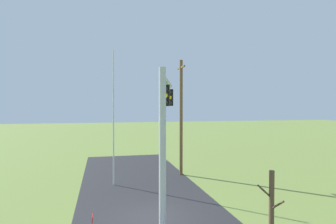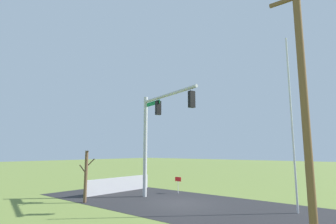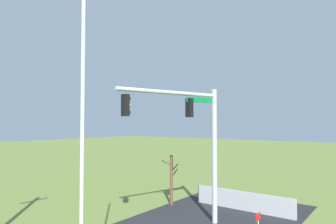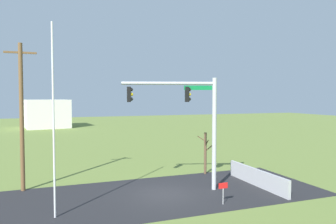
% 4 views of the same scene
% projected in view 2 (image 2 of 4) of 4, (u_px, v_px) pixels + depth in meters
% --- Properties ---
extents(ground_plane, '(160.00, 160.00, 0.00)m').
position_uv_depth(ground_plane, '(180.00, 203.00, 16.30)').
color(ground_plane, olive).
extents(road_surface, '(28.00, 8.00, 0.01)m').
position_uv_depth(road_surface, '(241.00, 213.00, 13.78)').
color(road_surface, '#232326').
rests_on(road_surface, ground_plane).
extents(sidewalk_corner, '(6.00, 6.00, 0.01)m').
position_uv_depth(sidewalk_corner, '(135.00, 195.00, 19.21)').
color(sidewalk_corner, '#B7B5AD').
rests_on(sidewalk_corner, ground_plane).
extents(retaining_fence, '(0.20, 6.24, 1.13)m').
position_uv_depth(retaining_fence, '(119.00, 185.00, 20.81)').
color(retaining_fence, '#A8A8AD').
rests_on(retaining_fence, ground_plane).
extents(signal_mast, '(5.80, 1.92, 7.17)m').
position_uv_depth(signal_mast, '(156.00, 126.00, 18.10)').
color(signal_mast, '#B2B5BA').
rests_on(signal_mast, ground_plane).
extents(flagpole, '(0.10, 0.10, 9.58)m').
position_uv_depth(flagpole, '(292.00, 121.00, 14.33)').
color(flagpole, silver).
rests_on(flagpole, ground_plane).
extents(utility_pole, '(1.90, 0.26, 9.32)m').
position_uv_depth(utility_pole, '(304.00, 103.00, 9.00)').
color(utility_pole, brown).
rests_on(utility_pole, ground_plane).
extents(bare_tree, '(1.27, 1.02, 3.22)m').
position_uv_depth(bare_tree, '(86.00, 175.00, 16.71)').
color(bare_tree, brown).
rests_on(bare_tree, ground_plane).
extents(open_sign, '(0.56, 0.04, 1.22)m').
position_uv_depth(open_sign, '(178.00, 181.00, 20.21)').
color(open_sign, silver).
rests_on(open_sign, ground_plane).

